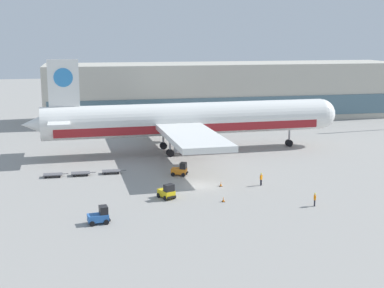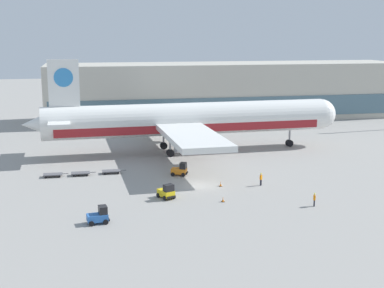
{
  "view_description": "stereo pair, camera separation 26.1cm",
  "coord_description": "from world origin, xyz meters",
  "px_view_note": "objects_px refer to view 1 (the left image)",
  "views": [
    {
      "loc": [
        -15.98,
        -71.22,
        21.03
      ],
      "look_at": [
        0.86,
        10.2,
        4.0
      ],
      "focal_mm": 50.0,
      "sensor_mm": 36.0,
      "label": 1
    },
    {
      "loc": [
        -15.73,
        -71.28,
        21.03
      ],
      "look_at": [
        0.86,
        10.2,
        4.0
      ],
      "focal_mm": 50.0,
      "sensor_mm": 36.0,
      "label": 2
    }
  ],
  "objects_px": {
    "baggage_dolly_third": "(111,171)",
    "traffic_cone_near": "(221,184)",
    "traffic_cone_far": "(223,199)",
    "baggage_dolly_lead": "(53,175)",
    "ground_crew_near": "(315,199)",
    "baggage_tug_far": "(167,192)",
    "baggage_dolly_second": "(81,173)",
    "baggage_tug_foreground": "(180,170)",
    "ground_crew_far": "(261,178)",
    "baggage_tug_mid": "(100,216)",
    "airplane_main": "(185,120)"
  },
  "relations": [
    {
      "from": "baggage_dolly_second",
      "to": "baggage_tug_foreground",
      "type": "bearing_deg",
      "value": -11.46
    },
    {
      "from": "baggage_dolly_second",
      "to": "ground_crew_far",
      "type": "bearing_deg",
      "value": -23.26
    },
    {
      "from": "airplane_main",
      "to": "baggage_dolly_second",
      "type": "relative_size",
      "value": 15.69
    },
    {
      "from": "airplane_main",
      "to": "ground_crew_far",
      "type": "xyz_separation_m",
      "value": [
        6.41,
        -24.1,
        -4.76
      ]
    },
    {
      "from": "ground_crew_near",
      "to": "baggage_tug_mid",
      "type": "bearing_deg",
      "value": -74.75
    },
    {
      "from": "baggage_dolly_third",
      "to": "traffic_cone_near",
      "type": "bearing_deg",
      "value": -35.08
    },
    {
      "from": "baggage_tug_foreground",
      "to": "traffic_cone_far",
      "type": "height_order",
      "value": "baggage_tug_foreground"
    },
    {
      "from": "baggage_tug_far",
      "to": "ground_crew_far",
      "type": "relative_size",
      "value": 1.54
    },
    {
      "from": "baggage_tug_foreground",
      "to": "traffic_cone_near",
      "type": "relative_size",
      "value": 4.03
    },
    {
      "from": "baggage_dolly_third",
      "to": "ground_crew_near",
      "type": "xyz_separation_m",
      "value": [
        23.97,
        -21.29,
        0.6
      ]
    },
    {
      "from": "traffic_cone_near",
      "to": "traffic_cone_far",
      "type": "distance_m",
      "value": 7.13
    },
    {
      "from": "baggage_tug_far",
      "to": "baggage_dolly_second",
      "type": "distance_m",
      "value": 17.92
    },
    {
      "from": "baggage_tug_far",
      "to": "baggage_dolly_third",
      "type": "xyz_separation_m",
      "value": [
        -6.4,
        14.37,
        -0.49
      ]
    },
    {
      "from": "baggage_dolly_lead",
      "to": "ground_crew_near",
      "type": "height_order",
      "value": "ground_crew_near"
    },
    {
      "from": "baggage_tug_foreground",
      "to": "baggage_tug_far",
      "type": "height_order",
      "value": "same"
    },
    {
      "from": "baggage_dolly_third",
      "to": "traffic_cone_near",
      "type": "relative_size",
      "value": 5.34
    },
    {
      "from": "ground_crew_near",
      "to": "baggage_dolly_lead",
      "type": "bearing_deg",
      "value": -109.27
    },
    {
      "from": "ground_crew_far",
      "to": "traffic_cone_far",
      "type": "height_order",
      "value": "ground_crew_far"
    },
    {
      "from": "baggage_tug_far",
      "to": "baggage_dolly_second",
      "type": "relative_size",
      "value": 0.76
    },
    {
      "from": "baggage_dolly_third",
      "to": "ground_crew_far",
      "type": "distance_m",
      "value": 23.24
    },
    {
      "from": "baggage_dolly_third",
      "to": "traffic_cone_far",
      "type": "relative_size",
      "value": 5.83
    },
    {
      "from": "baggage_dolly_third",
      "to": "ground_crew_near",
      "type": "relative_size",
      "value": 2.18
    },
    {
      "from": "baggage_dolly_third",
      "to": "ground_crew_near",
      "type": "height_order",
      "value": "ground_crew_near"
    },
    {
      "from": "baggage_tug_far",
      "to": "baggage_tug_foreground",
      "type": "bearing_deg",
      "value": 137.0
    },
    {
      "from": "baggage_dolly_second",
      "to": "ground_crew_near",
      "type": "relative_size",
      "value": 2.18
    },
    {
      "from": "traffic_cone_far",
      "to": "baggage_dolly_second",
      "type": "bearing_deg",
      "value": 136.55
    },
    {
      "from": "baggage_tug_far",
      "to": "ground_crew_near",
      "type": "distance_m",
      "value": 18.88
    },
    {
      "from": "baggage_dolly_second",
      "to": "traffic_cone_near",
      "type": "relative_size",
      "value": 5.34
    },
    {
      "from": "baggage_tug_mid",
      "to": "ground_crew_far",
      "type": "distance_m",
      "value": 25.61
    },
    {
      "from": "airplane_main",
      "to": "baggage_dolly_third",
      "type": "bearing_deg",
      "value": -139.04
    },
    {
      "from": "baggage_tug_foreground",
      "to": "baggage_dolly_lead",
      "type": "height_order",
      "value": "baggage_tug_foreground"
    },
    {
      "from": "ground_crew_near",
      "to": "baggage_tug_far",
      "type": "bearing_deg",
      "value": -98.11
    },
    {
      "from": "ground_crew_near",
      "to": "traffic_cone_near",
      "type": "height_order",
      "value": "ground_crew_near"
    },
    {
      "from": "ground_crew_near",
      "to": "ground_crew_far",
      "type": "bearing_deg",
      "value": -147.78
    },
    {
      "from": "baggage_tug_far",
      "to": "baggage_dolly_lead",
      "type": "distance_m",
      "value": 20.67
    },
    {
      "from": "airplane_main",
      "to": "baggage_dolly_third",
      "type": "distance_m",
      "value": 19.97
    },
    {
      "from": "airplane_main",
      "to": "baggage_dolly_lead",
      "type": "xyz_separation_m",
      "value": [
        -22.8,
        -13.41,
        -5.45
      ]
    },
    {
      "from": "airplane_main",
      "to": "baggage_tug_foreground",
      "type": "relative_size",
      "value": 20.81
    },
    {
      "from": "baggage_dolly_lead",
      "to": "ground_crew_far",
      "type": "distance_m",
      "value": 31.11
    },
    {
      "from": "airplane_main",
      "to": "baggage_tug_far",
      "type": "distance_m",
      "value": 28.94
    },
    {
      "from": "baggage_dolly_second",
      "to": "traffic_cone_near",
      "type": "distance_m",
      "value": 21.84
    },
    {
      "from": "baggage_tug_mid",
      "to": "airplane_main",
      "type": "bearing_deg",
      "value": 56.67
    },
    {
      "from": "baggage_tug_far",
      "to": "ground_crew_near",
      "type": "bearing_deg",
      "value": 44.41
    },
    {
      "from": "baggage_dolly_third",
      "to": "traffic_cone_near",
      "type": "height_order",
      "value": "traffic_cone_near"
    },
    {
      "from": "baggage_tug_far",
      "to": "baggage_tug_mid",
      "type": "bearing_deg",
      "value": -73.23
    },
    {
      "from": "baggage_tug_foreground",
      "to": "ground_crew_far",
      "type": "xyz_separation_m",
      "value": [
        10.25,
        -7.75,
        0.2
      ]
    },
    {
      "from": "ground_crew_far",
      "to": "traffic_cone_far",
      "type": "relative_size",
      "value": 2.86
    },
    {
      "from": "baggage_tug_mid",
      "to": "traffic_cone_far",
      "type": "xyz_separation_m",
      "value": [
        15.85,
        4.89,
        -0.57
      ]
    },
    {
      "from": "ground_crew_far",
      "to": "traffic_cone_near",
      "type": "distance_m",
      "value": 5.81
    },
    {
      "from": "traffic_cone_near",
      "to": "ground_crew_far",
      "type": "bearing_deg",
      "value": -7.12
    }
  ]
}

